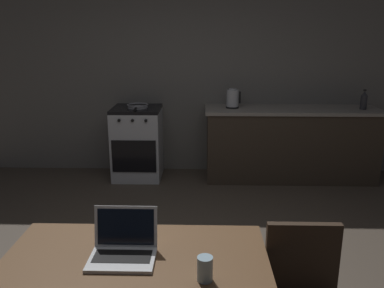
% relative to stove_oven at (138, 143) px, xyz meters
% --- Properties ---
extents(ground_plane, '(12.00, 12.00, 0.00)m').
position_rel_stove_oven_xyz_m(ground_plane, '(0.62, -2.27, -0.46)').
color(ground_plane, '#473D33').
extents(back_wall, '(6.40, 0.10, 2.83)m').
position_rel_stove_oven_xyz_m(back_wall, '(0.92, 0.35, 0.96)').
color(back_wall, '#66635E').
rests_on(back_wall, ground_plane).
extents(kitchen_counter, '(2.16, 0.64, 0.91)m').
position_rel_stove_oven_xyz_m(kitchen_counter, '(1.95, 0.00, 0.00)').
color(kitchen_counter, '#382D23').
rests_on(kitchen_counter, ground_plane).
extents(stove_oven, '(0.60, 0.62, 0.91)m').
position_rel_stove_oven_xyz_m(stove_oven, '(0.00, 0.00, 0.00)').
color(stove_oven, '#B7BABF').
rests_on(stove_oven, ground_plane).
extents(dining_table, '(1.32, 0.85, 0.75)m').
position_rel_stove_oven_xyz_m(dining_table, '(0.50, -3.26, 0.22)').
color(dining_table, brown).
rests_on(dining_table, ground_plane).
extents(laptop, '(0.32, 0.27, 0.22)m').
position_rel_stove_oven_xyz_m(laptop, '(0.44, -3.19, 0.34)').
color(laptop, silver).
rests_on(laptop, dining_table).
extents(electric_kettle, '(0.18, 0.16, 0.24)m').
position_rel_stove_oven_xyz_m(electric_kettle, '(1.20, 0.00, 0.57)').
color(electric_kettle, black).
rests_on(electric_kettle, kitchen_counter).
extents(bottle, '(0.08, 0.08, 0.24)m').
position_rel_stove_oven_xyz_m(bottle, '(2.80, -0.05, 0.57)').
color(bottle, '#2D2D33').
rests_on(bottle, kitchen_counter).
extents(frying_pan, '(0.27, 0.44, 0.05)m').
position_rel_stove_oven_xyz_m(frying_pan, '(0.02, -0.03, 0.48)').
color(frying_pan, gray).
rests_on(frying_pan, stove_oven).
extents(drinking_glass, '(0.07, 0.07, 0.12)m').
position_rel_stove_oven_xyz_m(drinking_glass, '(0.84, -3.37, 0.35)').
color(drinking_glass, '#99B7C6').
rests_on(drinking_glass, dining_table).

